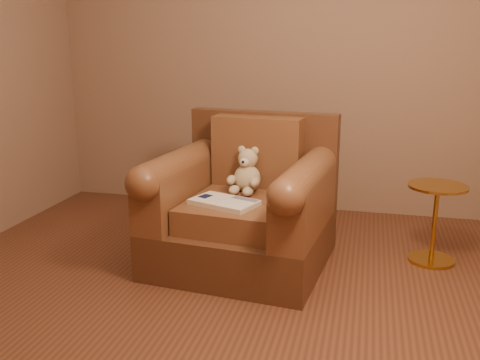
# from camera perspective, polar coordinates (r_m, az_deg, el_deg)

# --- Properties ---
(floor) EXTENTS (4.00, 4.00, 0.00)m
(floor) POSITION_cam_1_polar(r_m,az_deg,el_deg) (3.04, -2.06, -13.78)
(floor) COLOR brown
(floor) RESTS_ON ground
(armchair) EXTENTS (1.18, 1.13, 0.96)m
(armchair) POSITION_cam_1_polar(r_m,az_deg,el_deg) (3.54, 0.47, -3.00)
(armchair) COLOR #52301B
(armchair) RESTS_ON floor
(teddy_bear) EXTENTS (0.23, 0.26, 0.31)m
(teddy_bear) POSITION_cam_1_polar(r_m,az_deg,el_deg) (3.57, 0.68, 0.57)
(teddy_bear) COLOR #C2AF87
(teddy_bear) RESTS_ON armchair
(guidebook) EXTENTS (0.46, 0.36, 0.03)m
(guidebook) POSITION_cam_1_polar(r_m,az_deg,el_deg) (3.31, -1.71, -2.38)
(guidebook) COLOR beige
(guidebook) RESTS_ON armchair
(side_table) EXTENTS (0.38, 0.38, 0.53)m
(side_table) POSITION_cam_1_polar(r_m,az_deg,el_deg) (3.78, 20.05, -4.12)
(side_table) COLOR gold
(side_table) RESTS_ON floor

